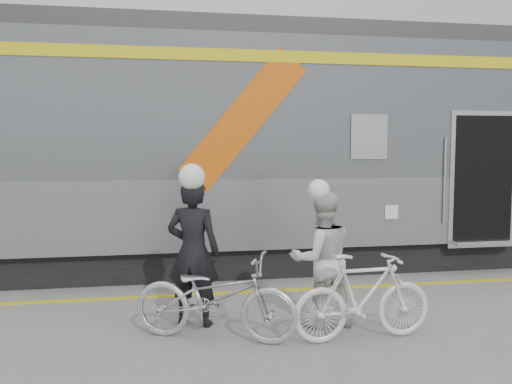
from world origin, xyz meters
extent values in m
plane|color=slate|center=(0.00, 0.00, 0.00)|extent=(90.00, 90.00, 0.00)
cube|color=black|center=(1.24, 4.20, 0.25)|extent=(24.00, 2.70, 0.50)
cube|color=#9EA0A5|center=(1.24, 4.20, 1.05)|extent=(24.00, 3.00, 1.10)
cube|color=slate|center=(1.24, 4.20, 2.70)|extent=(24.00, 3.00, 2.20)
cube|color=#38383A|center=(1.24, 4.20, 3.95)|extent=(24.00, 2.64, 0.30)
cube|color=gold|center=(1.24, 2.69, 3.45)|extent=(24.00, 0.02, 0.18)
cube|color=#D3570C|center=(-0.56, 2.69, 2.50)|extent=(1.96, 0.01, 2.19)
cube|color=black|center=(1.44, 2.69, 2.25)|extent=(0.55, 0.02, 0.65)
cube|color=black|center=(3.44, 2.90, 1.55)|extent=(1.05, 0.45, 2.10)
cube|color=silver|center=(3.44, 2.69, 1.55)|extent=(1.20, 0.02, 2.25)
cylinder|color=silver|center=(2.74, 2.67, 1.55)|extent=(0.04, 0.04, 1.40)
cube|color=silver|center=(3.44, 2.65, 0.52)|extent=(1.05, 0.25, 0.06)
cube|color=silver|center=(1.84, 2.69, 1.05)|extent=(0.22, 0.01, 0.22)
cube|color=gold|center=(0.00, 2.15, 0.00)|extent=(24.00, 0.12, 0.01)
imported|color=black|center=(-1.44, 0.88, 0.87)|extent=(0.74, 0.63, 1.74)
imported|color=#B7BBC0|center=(-1.24, 0.33, 0.48)|extent=(1.93, 1.28, 0.96)
imported|color=beige|center=(0.04, 0.58, 0.79)|extent=(0.80, 0.65, 1.58)
imported|color=silver|center=(0.34, 0.03, 0.48)|extent=(1.62, 0.55, 0.96)
sphere|color=white|center=(-1.44, 0.88, 1.89)|extent=(0.30, 0.30, 0.30)
sphere|color=white|center=(0.04, 0.58, 1.71)|extent=(0.25, 0.25, 0.25)
camera|label=1|loc=(-1.81, -5.41, 2.11)|focal=38.00mm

